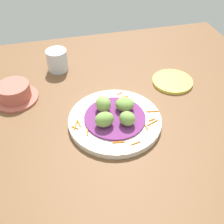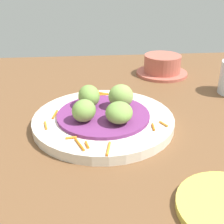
{
  "view_description": "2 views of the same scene",
  "coord_description": "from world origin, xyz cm",
  "px_view_note": "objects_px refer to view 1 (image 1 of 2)",
  "views": [
    {
      "loc": [
        56.97,
        -19.81,
        58.51
      ],
      "look_at": [
        1.76,
        -6.2,
        6.58
      ],
      "focal_mm": 43.65,
      "sensor_mm": 36.0,
      "label": 1
    },
    {
      "loc": [
        4.66,
        46.32,
        30.24
      ],
      "look_at": [
        0.1,
        -4.19,
        5.28
      ],
      "focal_mm": 48.34,
      "sensor_mm": 36.0,
      "label": 2
    }
  ],
  "objects_px": {
    "guac_scoop_back": "(127,119)",
    "water_glass": "(57,60)",
    "guac_scoop_center": "(103,104)",
    "main_plate": "(115,121)",
    "side_plate_small": "(172,81)",
    "guac_scoop_right": "(104,119)",
    "terracotta_bowl": "(15,93)",
    "guac_scoop_left": "(125,104)"
  },
  "relations": [
    {
      "from": "guac_scoop_right",
      "to": "main_plate",
      "type": "bearing_deg",
      "value": 125.52
    },
    {
      "from": "guac_scoop_center",
      "to": "guac_scoop_back",
      "type": "height_order",
      "value": "guac_scoop_center"
    },
    {
      "from": "side_plate_small",
      "to": "guac_scoop_right",
      "type": "bearing_deg",
      "value": -58.54
    },
    {
      "from": "water_glass",
      "to": "side_plate_small",
      "type": "bearing_deg",
      "value": 64.6
    },
    {
      "from": "terracotta_bowl",
      "to": "water_glass",
      "type": "bearing_deg",
      "value": 133.15
    },
    {
      "from": "guac_scoop_center",
      "to": "terracotta_bowl",
      "type": "relative_size",
      "value": 0.35
    },
    {
      "from": "guac_scoop_right",
      "to": "side_plate_small",
      "type": "xyz_separation_m",
      "value": [
        -0.17,
        0.28,
        -0.04
      ]
    },
    {
      "from": "guac_scoop_center",
      "to": "terracotta_bowl",
      "type": "xyz_separation_m",
      "value": [
        -0.15,
        -0.26,
        -0.02
      ]
    },
    {
      "from": "guac_scoop_right",
      "to": "water_glass",
      "type": "distance_m",
      "value": 0.36
    },
    {
      "from": "main_plate",
      "to": "water_glass",
      "type": "xyz_separation_m",
      "value": [
        -0.33,
        -0.13,
        0.03
      ]
    },
    {
      "from": "guac_scoop_center",
      "to": "water_glass",
      "type": "xyz_separation_m",
      "value": [
        -0.29,
        -0.11,
        -0.01
      ]
    },
    {
      "from": "guac_scoop_back",
      "to": "water_glass",
      "type": "bearing_deg",
      "value": -156.21
    },
    {
      "from": "guac_scoop_left",
      "to": "water_glass",
      "type": "distance_m",
      "value": 0.34
    },
    {
      "from": "guac_scoop_back",
      "to": "side_plate_small",
      "type": "bearing_deg",
      "value": 129.87
    },
    {
      "from": "main_plate",
      "to": "water_glass",
      "type": "height_order",
      "value": "water_glass"
    },
    {
      "from": "terracotta_bowl",
      "to": "water_glass",
      "type": "height_order",
      "value": "water_glass"
    },
    {
      "from": "guac_scoop_center",
      "to": "water_glass",
      "type": "bearing_deg",
      "value": -159.61
    },
    {
      "from": "main_plate",
      "to": "guac_scoop_back",
      "type": "distance_m",
      "value": 0.06
    },
    {
      "from": "guac_scoop_center",
      "to": "guac_scoop_right",
      "type": "xyz_separation_m",
      "value": [
        0.06,
        -0.01,
        -0.0
      ]
    },
    {
      "from": "guac_scoop_back",
      "to": "terracotta_bowl",
      "type": "distance_m",
      "value": 0.38
    },
    {
      "from": "guac_scoop_right",
      "to": "guac_scoop_back",
      "type": "bearing_deg",
      "value": 80.52
    },
    {
      "from": "guac_scoop_left",
      "to": "guac_scoop_right",
      "type": "relative_size",
      "value": 1.03
    },
    {
      "from": "guac_scoop_left",
      "to": "guac_scoop_right",
      "type": "xyz_separation_m",
      "value": [
        0.05,
        -0.07,
        0.0
      ]
    },
    {
      "from": "main_plate",
      "to": "side_plate_small",
      "type": "xyz_separation_m",
      "value": [
        -0.15,
        0.24,
        -0.0
      ]
    },
    {
      "from": "main_plate",
      "to": "side_plate_small",
      "type": "height_order",
      "value": "main_plate"
    },
    {
      "from": "guac_scoop_left",
      "to": "terracotta_bowl",
      "type": "height_order",
      "value": "guac_scoop_left"
    },
    {
      "from": "guac_scoop_center",
      "to": "guac_scoop_right",
      "type": "height_order",
      "value": "guac_scoop_center"
    },
    {
      "from": "main_plate",
      "to": "guac_scoop_back",
      "type": "height_order",
      "value": "guac_scoop_back"
    },
    {
      "from": "guac_scoop_right",
      "to": "side_plate_small",
      "type": "distance_m",
      "value": 0.33
    },
    {
      "from": "guac_scoop_center",
      "to": "water_glass",
      "type": "distance_m",
      "value": 0.31
    },
    {
      "from": "terracotta_bowl",
      "to": "water_glass",
      "type": "distance_m",
      "value": 0.21
    },
    {
      "from": "terracotta_bowl",
      "to": "guac_scoop_center",
      "type": "bearing_deg",
      "value": 60.23
    },
    {
      "from": "main_plate",
      "to": "guac_scoop_left",
      "type": "xyz_separation_m",
      "value": [
        -0.03,
        0.04,
        0.03
      ]
    },
    {
      "from": "guac_scoop_right",
      "to": "side_plate_small",
      "type": "height_order",
      "value": "guac_scoop_right"
    },
    {
      "from": "guac_scoop_center",
      "to": "guac_scoop_back",
      "type": "bearing_deg",
      "value": 35.52
    },
    {
      "from": "guac_scoop_right",
      "to": "water_glass",
      "type": "bearing_deg",
      "value": -164.58
    },
    {
      "from": "main_plate",
      "to": "guac_scoop_center",
      "type": "relative_size",
      "value": 5.5
    },
    {
      "from": "guac_scoop_left",
      "to": "guac_scoop_back",
      "type": "height_order",
      "value": "guac_scoop_back"
    },
    {
      "from": "main_plate",
      "to": "terracotta_bowl",
      "type": "xyz_separation_m",
      "value": [
        -0.18,
        -0.28,
        0.02
      ]
    },
    {
      "from": "main_plate",
      "to": "guac_scoop_right",
      "type": "xyz_separation_m",
      "value": [
        0.03,
        -0.04,
        0.04
      ]
    },
    {
      "from": "guac_scoop_back",
      "to": "terracotta_bowl",
      "type": "height_order",
      "value": "guac_scoop_back"
    },
    {
      "from": "main_plate",
      "to": "water_glass",
      "type": "bearing_deg",
      "value": -157.7
    }
  ]
}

